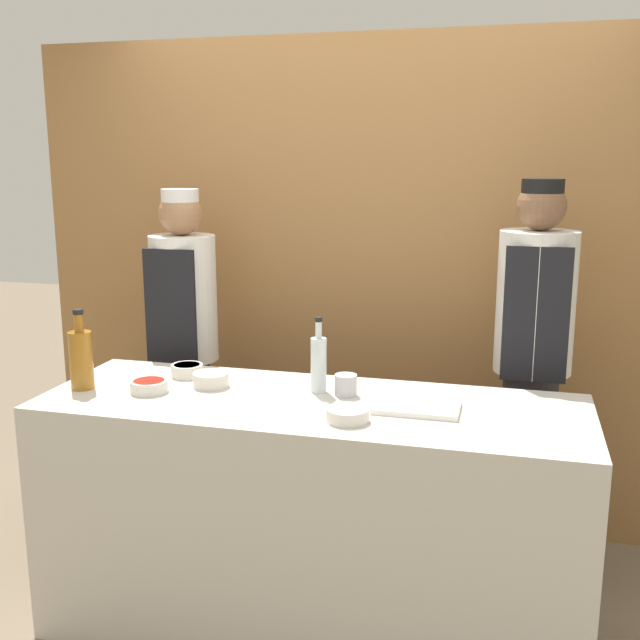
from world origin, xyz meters
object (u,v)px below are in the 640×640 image
(sauce_bowl_brown, at_px, (187,370))
(cup_steel, at_px, (346,385))
(sauce_bowl_yellow, at_px, (347,414))
(chef_left, at_px, (186,348))
(cutting_board, at_px, (417,407))
(bottle_clear, at_px, (319,363))
(bottle_amber, at_px, (81,358))
(chef_right, at_px, (532,366))
(sauce_bowl_red, at_px, (149,385))
(sauce_bowl_orange, at_px, (211,379))

(sauce_bowl_brown, bearing_deg, cup_steel, -6.83)
(sauce_bowl_yellow, xyz_separation_m, chef_left, (-0.98, 0.83, -0.04))
(cutting_board, distance_m, bottle_clear, 0.43)
(sauce_bowl_yellow, distance_m, sauce_bowl_brown, 0.84)
(sauce_bowl_brown, relative_size, bottle_amber, 0.41)
(bottle_clear, bearing_deg, cup_steel, -9.06)
(cup_steel, xyz_separation_m, chef_right, (0.69, 0.55, -0.02))
(chef_left, bearing_deg, sauce_bowl_brown, -64.56)
(bottle_amber, bearing_deg, sauce_bowl_red, 5.17)
(sauce_bowl_orange, relative_size, sauce_bowl_brown, 1.07)
(sauce_bowl_orange, relative_size, bottle_clear, 0.48)
(bottle_amber, bearing_deg, bottle_clear, 12.05)
(cutting_board, distance_m, chef_left, 1.37)
(cutting_board, distance_m, bottle_amber, 1.31)
(sauce_bowl_red, height_order, sauce_bowl_yellow, same)
(cutting_board, bearing_deg, bottle_amber, -176.75)
(sauce_bowl_red, relative_size, cup_steel, 1.70)
(sauce_bowl_orange, relative_size, chef_right, 0.08)
(bottle_clear, bearing_deg, sauce_bowl_brown, 173.59)
(bottle_amber, bearing_deg, sauce_bowl_orange, 17.70)
(sauce_bowl_red, distance_m, bottle_clear, 0.66)
(chef_left, bearing_deg, cutting_board, -28.55)
(cup_steel, bearing_deg, sauce_bowl_orange, -177.42)
(sauce_bowl_orange, xyz_separation_m, chef_left, (-0.37, 0.57, -0.04))
(sauce_bowl_red, bearing_deg, cutting_board, 2.74)
(sauce_bowl_yellow, height_order, bottle_clear, bottle_clear)
(sauce_bowl_red, distance_m, sauce_bowl_yellow, 0.82)
(sauce_bowl_brown, height_order, chef_left, chef_left)
(sauce_bowl_brown, xyz_separation_m, bottle_amber, (-0.32, -0.26, 0.10))
(sauce_bowl_orange, xyz_separation_m, cup_steel, (0.54, 0.02, 0.01))
(sauce_bowl_orange, distance_m, sauce_bowl_yellow, 0.66)
(sauce_bowl_brown, bearing_deg, sauce_bowl_orange, -35.38)
(cutting_board, bearing_deg, chef_right, 57.97)
(sauce_bowl_red, relative_size, bottle_amber, 0.46)
(cup_steel, height_order, chef_right, chef_right)
(chef_left, bearing_deg, bottle_clear, -33.48)
(chef_left, bearing_deg, sauce_bowl_yellow, -40.07)
(bottle_clear, xyz_separation_m, chef_left, (-0.81, 0.53, -0.13))
(cup_steel, bearing_deg, bottle_clear, 170.94)
(chef_right, bearing_deg, sauce_bowl_yellow, -126.98)
(sauce_bowl_orange, distance_m, cutting_board, 0.83)
(cutting_board, xyz_separation_m, bottle_amber, (-1.30, -0.07, 0.11))
(sauce_bowl_brown, relative_size, bottle_clear, 0.44)
(bottle_amber, bearing_deg, cup_steel, 9.83)
(sauce_bowl_yellow, bearing_deg, bottle_clear, 121.20)
(sauce_bowl_yellow, relative_size, sauce_bowl_brown, 1.13)
(sauce_bowl_orange, height_order, sauce_bowl_yellow, sauce_bowl_orange)
(sauce_bowl_brown, bearing_deg, chef_left, 115.44)
(bottle_clear, xyz_separation_m, cup_steel, (0.11, -0.02, -0.08))
(sauce_bowl_red, bearing_deg, chef_left, 103.64)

